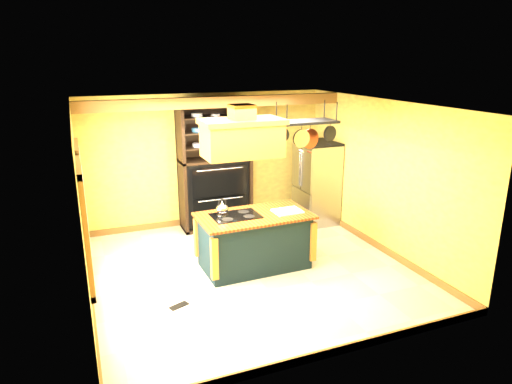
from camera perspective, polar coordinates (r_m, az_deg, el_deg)
floor at (r=7.67m, az=-0.69°, el=-9.67°), size 5.00×5.00×0.00m
ceiling at (r=6.91m, az=-0.77°, el=10.84°), size 5.00×5.00×0.00m
wall_back at (r=9.48m, az=-6.18°, el=4.05°), size 5.00×0.02×2.70m
wall_front at (r=5.06m, az=9.57°, el=-7.46°), size 5.00×0.02×2.70m
wall_left at (r=6.74m, az=-21.01°, el=-2.19°), size 0.02×5.00×2.70m
wall_right at (r=8.37m, az=15.47°, el=1.85°), size 0.02×5.00×2.70m
ceiling_beam at (r=8.52m, az=-4.95°, el=11.13°), size 5.00×0.15×0.20m
window_near at (r=5.96m, az=-20.52°, el=-4.02°), size 0.06×1.06×1.56m
window_far at (r=7.30m, az=-20.90°, el=-0.37°), size 0.06×1.06×1.56m
kitchen_island at (r=7.59m, az=-0.23°, el=-6.05°), size 1.86×1.07×1.11m
range_hood at (r=7.04m, az=-1.75°, el=7.02°), size 1.26×0.71×0.80m
pot_rack at (r=7.47m, az=6.29°, el=8.04°), size 1.03×0.49×0.78m
refrigerator at (r=9.63m, az=7.54°, el=0.93°), size 0.73×0.86×1.68m
hutch at (r=9.34m, az=-5.19°, el=1.37°), size 1.42×0.64×2.51m
floor_register at (r=6.74m, az=-9.61°, el=-13.84°), size 0.30×0.22×0.01m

